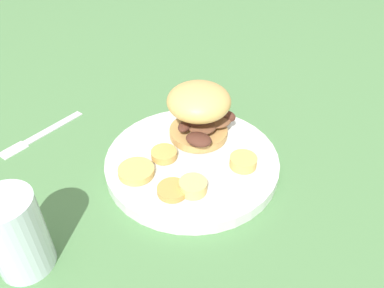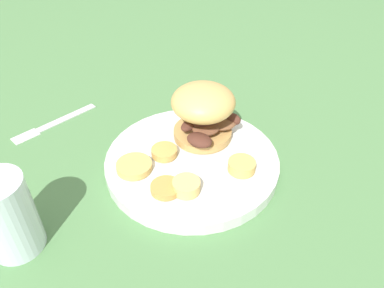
# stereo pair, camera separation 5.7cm
# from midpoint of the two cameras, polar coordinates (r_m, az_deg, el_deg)

# --- Properties ---
(ground_plane) EXTENTS (4.00, 4.00, 0.00)m
(ground_plane) POSITION_cam_midpoint_polar(r_m,az_deg,el_deg) (0.61, -2.69, -3.57)
(ground_plane) COLOR #4C7A47
(dinner_plate) EXTENTS (0.27, 0.27, 0.02)m
(dinner_plate) POSITION_cam_midpoint_polar(r_m,az_deg,el_deg) (0.60, -2.73, -2.71)
(dinner_plate) COLOR silver
(dinner_plate) RESTS_ON ground_plane
(sandwich) EXTENTS (0.12, 0.12, 0.09)m
(sandwich) POSITION_cam_midpoint_polar(r_m,az_deg,el_deg) (0.60, -1.51, 5.09)
(sandwich) COLOR tan
(sandwich) RESTS_ON dinner_plate
(potato_round_0) EXTENTS (0.04, 0.04, 0.01)m
(potato_round_0) POSITION_cam_midpoint_polar(r_m,az_deg,el_deg) (0.59, -7.05, -1.64)
(potato_round_0) COLOR tan
(potato_round_0) RESTS_ON dinner_plate
(potato_round_1) EXTENTS (0.05, 0.05, 0.01)m
(potato_round_1) POSITION_cam_midpoint_polar(r_m,az_deg,el_deg) (0.57, -11.36, -4.19)
(potato_round_1) COLOR tan
(potato_round_1) RESTS_ON dinner_plate
(potato_round_2) EXTENTS (0.04, 0.04, 0.02)m
(potato_round_2) POSITION_cam_midpoint_polar(r_m,az_deg,el_deg) (0.53, -2.93, -6.58)
(potato_round_2) COLOR #DBB766
(potato_round_2) RESTS_ON dinner_plate
(potato_round_3) EXTENTS (0.04, 0.04, 0.02)m
(potato_round_3) POSITION_cam_midpoint_polar(r_m,az_deg,el_deg) (0.57, 5.01, -2.79)
(potato_round_3) COLOR tan
(potato_round_3) RESTS_ON dinner_plate
(potato_round_4) EXTENTS (0.04, 0.04, 0.01)m
(potato_round_4) POSITION_cam_midpoint_polar(r_m,az_deg,el_deg) (0.53, -6.09, -7.12)
(potato_round_4) COLOR #BC8942
(potato_round_4) RESTS_ON dinner_plate
(fork) EXTENTS (0.14, 0.12, 0.00)m
(fork) POSITION_cam_midpoint_polar(r_m,az_deg,el_deg) (0.73, -24.01, 1.36)
(fork) COLOR silver
(fork) RESTS_ON ground_plane
(drinking_glass) EXTENTS (0.07, 0.07, 0.11)m
(drinking_glass) POSITION_cam_midpoint_polar(r_m,az_deg,el_deg) (0.50, -28.34, -12.17)
(drinking_glass) COLOR silver
(drinking_glass) RESTS_ON ground_plane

